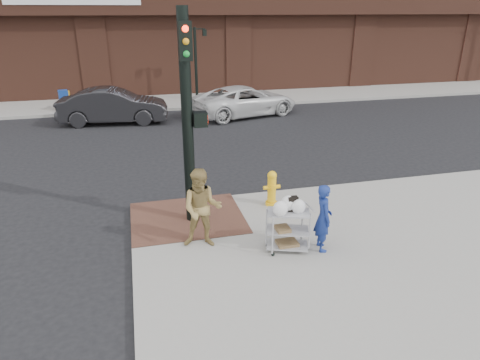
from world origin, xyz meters
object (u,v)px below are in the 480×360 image
object	(u,v)px
minivan_white	(245,101)
utility_cart	(288,227)
lamp_post	(196,56)
sedan_dark	(113,106)
woman_blue	(323,218)
pedestrian_tan	(202,209)
fire_hydrant	(272,188)
traffic_signal_pole	(188,115)

from	to	relation	value
minivan_white	utility_cart	size ratio (longest dim) A/B	4.32
lamp_post	sedan_dark	distance (m)	6.32
lamp_post	woman_blue	distance (m)	17.40
woman_blue	pedestrian_tan	bearing A→B (deg)	80.82
woman_blue	minivan_white	xyz separation A→B (m)	(1.82, 13.37, -0.17)
utility_cart	fire_hydrant	size ratio (longest dim) A/B	1.27
minivan_white	utility_cart	distance (m)	13.47
traffic_signal_pole	lamp_post	bearing A→B (deg)	80.76
traffic_signal_pole	woman_blue	xyz separation A→B (m)	(2.54, -2.09, -1.92)
utility_cart	lamp_post	bearing A→B (deg)	87.74
sedan_dark	minivan_white	xyz separation A→B (m)	(6.47, 0.02, -0.08)
utility_cart	fire_hydrant	world-z (taller)	utility_cart
traffic_signal_pole	sedan_dark	distance (m)	11.64
sedan_dark	fire_hydrant	bearing A→B (deg)	-151.92
pedestrian_tan	minivan_white	bearing A→B (deg)	84.56
lamp_post	utility_cart	xyz separation A→B (m)	(-0.68, -17.17, -1.91)
pedestrian_tan	fire_hydrant	world-z (taller)	pedestrian_tan
minivan_white	woman_blue	bearing A→B (deg)	157.10
sedan_dark	fire_hydrant	world-z (taller)	sedan_dark
utility_cart	fire_hydrant	xyz separation A→B (m)	(0.38, 2.29, -0.07)
woman_blue	fire_hydrant	world-z (taller)	woman_blue
lamp_post	traffic_signal_pole	size ratio (longest dim) A/B	0.80
woman_blue	pedestrian_tan	xyz separation A→B (m)	(-2.50, 0.79, 0.14)
traffic_signal_pole	sedan_dark	xyz separation A→B (m)	(-2.11, 11.27, -2.01)
lamp_post	fire_hydrant	size ratio (longest dim) A/B	4.12
sedan_dark	fire_hydrant	xyz separation A→B (m)	(4.29, -10.92, -0.18)
lamp_post	fire_hydrant	xyz separation A→B (m)	(-0.29, -14.88, -1.97)
lamp_post	sedan_dark	bearing A→B (deg)	-139.20
woman_blue	sedan_dark	distance (m)	14.15
minivan_white	fire_hydrant	size ratio (longest dim) A/B	5.51
sedan_dark	minivan_white	bearing A→B (deg)	-83.24
sedan_dark	utility_cart	bearing A→B (deg)	-156.89
fire_hydrant	woman_blue	bearing A→B (deg)	-81.64
lamp_post	fire_hydrant	bearing A→B (deg)	-91.13
pedestrian_tan	utility_cart	xyz separation A→B (m)	(1.76, -0.64, -0.34)
traffic_signal_pole	woman_blue	world-z (taller)	traffic_signal_pole
traffic_signal_pole	woman_blue	bearing A→B (deg)	-39.44
utility_cart	minivan_white	bearing A→B (deg)	79.05
lamp_post	sedan_dark	size ratio (longest dim) A/B	0.80
lamp_post	pedestrian_tan	world-z (taller)	lamp_post
woman_blue	fire_hydrant	distance (m)	2.48
traffic_signal_pole	pedestrian_tan	xyz separation A→B (m)	(0.04, -1.30, -1.78)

